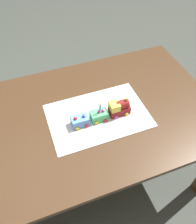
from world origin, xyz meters
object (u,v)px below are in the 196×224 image
at_px(dining_table, 105,120).
at_px(birthday_candle, 100,107).
at_px(cake_car_gondola_sky_blue, 80,121).
at_px(cake_car_tanker_mint_green, 99,115).
at_px(cake_locomotive, 119,108).

bearing_deg(dining_table, birthday_candle, 46.75).
height_order(dining_table, birthday_candle, birthday_candle).
relative_size(dining_table, cake_car_gondola_sky_blue, 14.00).
height_order(cake_car_tanker_mint_green, birthday_candle, birthday_candle).
bearing_deg(cake_car_gondola_sky_blue, cake_car_tanker_mint_green, 180.00).
bearing_deg(cake_car_tanker_mint_green, cake_car_gondola_sky_blue, 0.00).
bearing_deg(birthday_candle, cake_car_tanker_mint_green, 0.00).
height_order(dining_table, cake_locomotive, cake_locomotive).
xyz_separation_m(cake_car_tanker_mint_green, cake_car_gondola_sky_blue, (0.12, 0.00, 0.00)).
bearing_deg(cake_locomotive, dining_table, -41.16).
bearing_deg(birthday_candle, dining_table, -133.25).
xyz_separation_m(cake_locomotive, cake_car_tanker_mint_green, (0.13, 0.00, -0.02)).
distance_m(cake_car_tanker_mint_green, cake_car_gondola_sky_blue, 0.12).
distance_m(cake_car_gondola_sky_blue, birthday_candle, 0.14).
distance_m(cake_locomotive, cake_car_gondola_sky_blue, 0.25).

